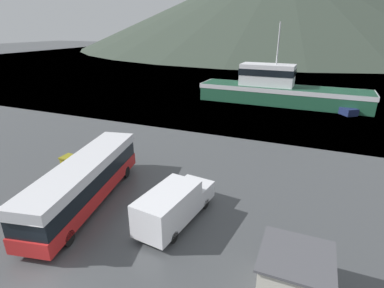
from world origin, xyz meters
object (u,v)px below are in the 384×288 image
fishing_boat (279,89)px  storage_bin (70,163)px  dock_kiosk (294,277)px  small_boat (337,107)px  tour_bus (85,180)px  delivery_van (174,204)px

fishing_boat → storage_bin: bearing=-21.1°
fishing_boat → storage_bin: fishing_boat is taller
fishing_boat → dock_kiosk: fishing_boat is taller
fishing_boat → small_boat: fishing_boat is taller
fishing_boat → dock_kiosk: bearing=9.8°
storage_bin → fishing_boat: bearing=67.6°
tour_bus → fishing_boat: size_ratio=0.47×
storage_bin → small_boat: bearing=54.4°
tour_bus → fishing_boat: (8.04, 34.25, 0.42)m
delivery_van → small_boat: delivery_van is taller
small_boat → tour_bus: bearing=-152.4°
tour_bus → small_boat: (16.51, 33.00, -1.28)m
delivery_van → fishing_boat: bearing=94.2°
tour_bus → delivery_van: (6.37, 0.33, -0.49)m
storage_bin → tour_bus: bearing=-36.0°
fishing_boat → storage_bin: 33.40m
fishing_boat → storage_bin: size_ratio=19.67×
storage_bin → dock_kiosk: dock_kiosk is taller
delivery_van → small_boat: size_ratio=1.02×
tour_bus → dock_kiosk: size_ratio=3.93×
delivery_van → storage_bin: size_ratio=5.01×
dock_kiosk → tour_bus: bearing=168.6°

